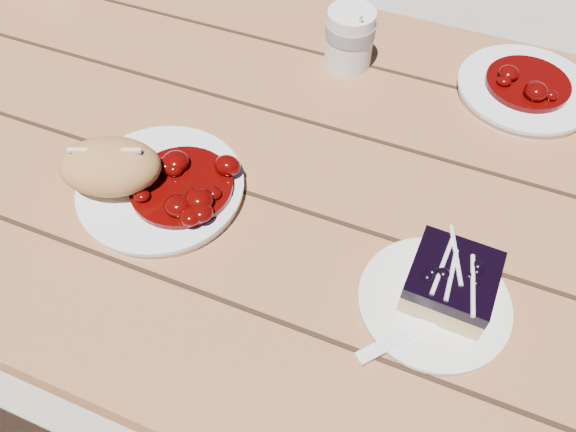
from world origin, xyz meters
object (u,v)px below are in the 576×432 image
at_px(bread_roll, 110,167).
at_px(dessert_plate, 434,302).
at_px(main_plate, 162,189).
at_px(coffee_cup, 350,38).
at_px(picnic_table, 192,193).
at_px(second_plate, 525,90).
at_px(blueberry_cake, 451,281).

relative_size(bread_roll, dessert_plate, 0.77).
height_order(main_plate, dessert_plate, main_plate).
bearing_deg(main_plate, coffee_cup, 68.19).
bearing_deg(bread_roll, main_plate, 19.98).
height_order(picnic_table, bread_roll, bread_roll).
distance_m(bread_roll, second_plate, 0.63).
relative_size(main_plate, second_plate, 1.07).
xyz_separation_m(main_plate, second_plate, (0.42, 0.39, 0.00)).
distance_m(bread_roll, coffee_cup, 0.43).
distance_m(main_plate, dessert_plate, 0.38).
bearing_deg(second_plate, dessert_plate, -96.12).
height_order(picnic_table, second_plate, second_plate).
xyz_separation_m(main_plate, bread_roll, (-0.05, -0.02, 0.04)).
bearing_deg(dessert_plate, coffee_cup, 121.40).
xyz_separation_m(blueberry_cake, coffee_cup, (-0.25, 0.37, 0.01)).
xyz_separation_m(picnic_table, dessert_plate, (0.42, -0.15, 0.17)).
distance_m(picnic_table, blueberry_cake, 0.50).
bearing_deg(main_plate, second_plate, 42.48).
xyz_separation_m(picnic_table, second_plate, (0.47, 0.27, 0.17)).
bearing_deg(bread_roll, blueberry_cake, 0.81).
xyz_separation_m(main_plate, blueberry_cake, (0.39, -0.01, 0.03)).
xyz_separation_m(bread_roll, coffee_cup, (0.20, 0.38, -0.00)).
xyz_separation_m(dessert_plate, blueberry_cake, (0.01, 0.02, 0.03)).
bearing_deg(blueberry_cake, second_plate, 87.16).
relative_size(bread_roll, coffee_cup, 1.39).
relative_size(blueberry_cake, second_plate, 0.48).
height_order(picnic_table, main_plate, main_plate).
bearing_deg(bread_roll, coffee_cup, 62.32).
bearing_deg(coffee_cup, picnic_table, -128.67).
xyz_separation_m(main_plate, dessert_plate, (0.38, -0.03, -0.00)).
bearing_deg(bread_roll, picnic_table, 85.91).
bearing_deg(bread_roll, dessert_plate, -1.15).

